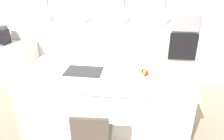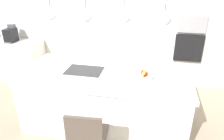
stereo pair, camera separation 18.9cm
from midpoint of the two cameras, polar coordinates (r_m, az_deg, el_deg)
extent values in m
plane|color=tan|center=(3.69, -0.05, -13.60)|extent=(6.60, 6.60, 0.00)
cube|color=silver|center=(4.63, 4.19, 12.36)|extent=(6.00, 0.10, 2.60)
cube|color=white|center=(3.44, -0.06, -8.02)|extent=(2.45, 1.10, 0.85)
cube|color=white|center=(3.21, -0.06, -1.17)|extent=(2.51, 1.16, 0.06)
cube|color=#2D2D30|center=(3.28, -5.79, -0.24)|extent=(0.56, 0.40, 0.02)
cylinder|color=silver|center=(3.45, -4.71, 3.13)|extent=(0.02, 0.02, 0.22)
cylinder|color=silver|center=(3.34, -5.15, 4.23)|extent=(0.02, 0.16, 0.02)
cylinder|color=beige|center=(3.06, 10.15, -1.70)|extent=(0.28, 0.28, 0.06)
sphere|color=red|center=(3.04, 10.34, -0.68)|extent=(0.08, 0.08, 0.08)
sphere|color=red|center=(3.01, 10.71, -1.10)|extent=(0.07, 0.07, 0.07)
ellipsoid|color=yellow|center=(2.99, 10.40, -0.75)|extent=(0.08, 0.19, 0.07)
cube|color=white|center=(5.41, -22.81, 2.63)|extent=(1.10, 0.60, 0.85)
cube|color=black|center=(5.28, -24.53, 8.47)|extent=(0.20, 0.28, 0.30)
cube|color=gray|center=(5.19, -25.30, 6.45)|extent=(0.16, 0.08, 0.02)
cube|color=#4C515B|center=(5.31, -24.38, 10.70)|extent=(0.14, 0.11, 0.08)
cube|color=#9E9EA3|center=(4.58, 21.83, 11.39)|extent=(0.54, 0.08, 0.34)
cube|color=black|center=(4.70, 20.88, 5.48)|extent=(0.56, 0.08, 0.56)
cube|color=brown|center=(2.76, -4.10, -17.37)|extent=(0.47, 0.50, 0.06)
cube|color=brown|center=(2.44, -5.33, -16.54)|extent=(0.42, 0.07, 0.42)
cylinder|color=#B2B2B7|center=(3.10, -6.77, -17.66)|extent=(0.04, 0.04, 0.41)
sphere|color=silver|center=(3.19, -14.38, 14.15)|extent=(0.18, 0.18, 0.18)
sphere|color=silver|center=(3.00, -5.09, 14.18)|extent=(0.18, 0.18, 0.18)
sphere|color=silver|center=(2.90, 5.12, 13.79)|extent=(0.18, 0.18, 0.18)
sphere|color=silver|center=(2.89, 15.69, 12.95)|extent=(0.18, 0.18, 0.18)
camera|label=1|loc=(0.09, -88.29, 0.79)|focal=34.17mm
camera|label=2|loc=(0.09, 91.71, -0.79)|focal=34.17mm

